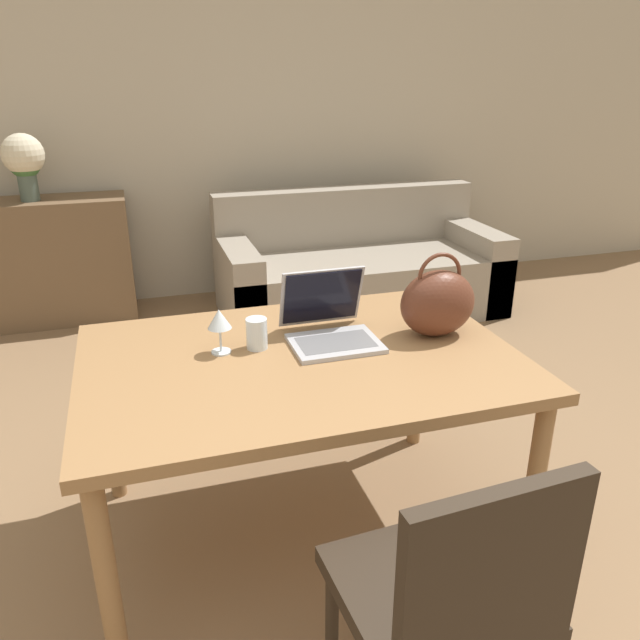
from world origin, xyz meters
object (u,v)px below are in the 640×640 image
chair (451,597)px  handbag (438,302)px  couch (358,271)px  drinking_glass (257,334)px  flower_vase (24,160)px  laptop (329,321)px  wine_glass (219,321)px

chair → handbag: handbag is taller
couch → drinking_glass: size_ratio=17.92×
couch → flower_vase: 2.27m
laptop → wine_glass: laptop is taller
drinking_glass → wine_glass: size_ratio=0.69×
chair → laptop: bearing=84.7°
handbag → flower_vase: flower_vase is taller
laptop → wine_glass: (-0.38, -0.01, 0.05)m
chair → handbag: (0.40, 0.91, 0.34)m
chair → laptop: size_ratio=2.79×
flower_vase → couch: bearing=-10.7°
wine_glass → handbag: size_ratio=0.51×
chair → couch: chair is taller
laptop → flower_vase: (-1.22, 2.40, 0.29)m
handbag → chair: bearing=-114.0°
chair → wine_glass: 1.10m
laptop → drinking_glass: (-0.26, -0.01, -0.01)m
chair → laptop: 1.03m
laptop → drinking_glass: laptop is taller
couch → flower_vase: flower_vase is taller
wine_glass → flower_vase: flower_vase is taller
couch → laptop: (-0.87, -2.01, 0.51)m
chair → couch: size_ratio=0.46×
couch → flower_vase: bearing=169.3°
chair → flower_vase: (-1.19, 3.40, 0.58)m
chair → laptop: (0.03, 0.99, 0.28)m
chair → flower_vase: 3.65m
handbag → flower_vase: bearing=122.6°
couch → handbag: (-0.50, -2.10, 0.57)m
chair → wine_glass: chair is taller
handbag → couch: bearing=76.7°
wine_glass → handbag: 0.76m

